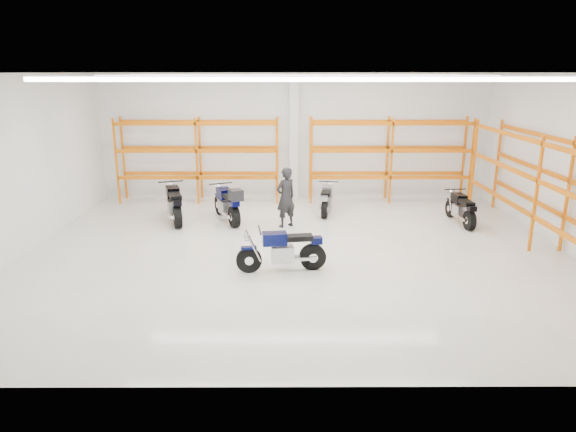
{
  "coord_description": "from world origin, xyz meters",
  "views": [
    {
      "loc": [
        -0.28,
        -12.66,
        4.52
      ],
      "look_at": [
        -0.23,
        0.5,
        0.82
      ],
      "focal_mm": 32.0,
      "sensor_mm": 36.0,
      "label": 1
    }
  ],
  "objects_px": {
    "motorcycle_back_d": "(461,210)",
    "structural_column": "(294,137)",
    "motorcycle_back_a": "(174,205)",
    "motorcycle_back_b": "(228,204)",
    "motorcycle_main": "(285,251)",
    "standing_man": "(286,197)",
    "motorcycle_back_c": "(327,200)"
  },
  "relations": [
    {
      "from": "motorcycle_back_c",
      "to": "motorcycle_back_d",
      "type": "relative_size",
      "value": 0.98
    },
    {
      "from": "motorcycle_back_b",
      "to": "structural_column",
      "type": "relative_size",
      "value": 0.5
    },
    {
      "from": "motorcycle_back_a",
      "to": "motorcycle_main",
      "type": "bearing_deg",
      "value": -50.12
    },
    {
      "from": "motorcycle_back_d",
      "to": "motorcycle_back_b",
      "type": "bearing_deg",
      "value": 178.07
    },
    {
      "from": "motorcycle_main",
      "to": "structural_column",
      "type": "distance_m",
      "value": 7.39
    },
    {
      "from": "motorcycle_back_d",
      "to": "standing_man",
      "type": "height_order",
      "value": "standing_man"
    },
    {
      "from": "motorcycle_back_a",
      "to": "motorcycle_back_b",
      "type": "relative_size",
      "value": 1.02
    },
    {
      "from": "motorcycle_back_d",
      "to": "structural_column",
      "type": "height_order",
      "value": "structural_column"
    },
    {
      "from": "standing_man",
      "to": "motorcycle_back_c",
      "type": "bearing_deg",
      "value": -167.28
    },
    {
      "from": "standing_man",
      "to": "structural_column",
      "type": "xyz_separation_m",
      "value": [
        0.29,
        3.59,
        1.34
      ]
    },
    {
      "from": "motorcycle_back_d",
      "to": "motorcycle_main",
      "type": "bearing_deg",
      "value": -144.67
    },
    {
      "from": "motorcycle_back_a",
      "to": "motorcycle_back_d",
      "type": "height_order",
      "value": "motorcycle_back_a"
    },
    {
      "from": "motorcycle_back_a",
      "to": "motorcycle_back_b",
      "type": "distance_m",
      "value": 1.69
    },
    {
      "from": "motorcycle_back_d",
      "to": "motorcycle_back_a",
      "type": "bearing_deg",
      "value": 177.82
    },
    {
      "from": "motorcycle_main",
      "to": "structural_column",
      "type": "height_order",
      "value": "structural_column"
    },
    {
      "from": "standing_man",
      "to": "motorcycle_back_b",
      "type": "bearing_deg",
      "value": -50.57
    },
    {
      "from": "structural_column",
      "to": "motorcycle_back_c",
      "type": "bearing_deg",
      "value": -63.2
    },
    {
      "from": "motorcycle_main",
      "to": "motorcycle_back_b",
      "type": "xyz_separation_m",
      "value": [
        -1.78,
        4.05,
        0.09
      ]
    },
    {
      "from": "motorcycle_main",
      "to": "motorcycle_back_c",
      "type": "bearing_deg",
      "value": 75.11
    },
    {
      "from": "motorcycle_main",
      "to": "motorcycle_back_c",
      "type": "height_order",
      "value": "motorcycle_main"
    },
    {
      "from": "motorcycle_back_a",
      "to": "motorcycle_back_d",
      "type": "relative_size",
      "value": 1.14
    },
    {
      "from": "structural_column",
      "to": "motorcycle_main",
      "type": "bearing_deg",
      "value": -92.4
    },
    {
      "from": "motorcycle_main",
      "to": "standing_man",
      "type": "height_order",
      "value": "standing_man"
    },
    {
      "from": "motorcycle_back_c",
      "to": "motorcycle_main",
      "type": "bearing_deg",
      "value": -104.89
    },
    {
      "from": "motorcycle_back_c",
      "to": "motorcycle_back_d",
      "type": "bearing_deg",
      "value": -17.58
    },
    {
      "from": "motorcycle_back_a",
      "to": "motorcycle_back_d",
      "type": "xyz_separation_m",
      "value": [
        8.84,
        -0.34,
        -0.08
      ]
    },
    {
      "from": "motorcycle_main",
      "to": "standing_man",
      "type": "bearing_deg",
      "value": 89.89
    },
    {
      "from": "motorcycle_back_a",
      "to": "motorcycle_back_b",
      "type": "height_order",
      "value": "motorcycle_back_b"
    },
    {
      "from": "motorcycle_main",
      "to": "motorcycle_back_d",
      "type": "relative_size",
      "value": 1.05
    },
    {
      "from": "motorcycle_back_d",
      "to": "structural_column",
      "type": "bearing_deg",
      "value": 146.53
    },
    {
      "from": "motorcycle_back_b",
      "to": "motorcycle_back_d",
      "type": "height_order",
      "value": "motorcycle_back_b"
    },
    {
      "from": "motorcycle_back_a",
      "to": "motorcycle_back_d",
      "type": "bearing_deg",
      "value": -2.18
    }
  ]
}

